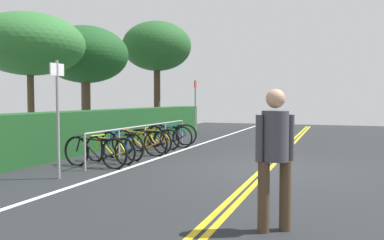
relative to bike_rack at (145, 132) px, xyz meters
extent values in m
cube|color=#232628|center=(-1.30, -3.72, -0.65)|extent=(33.67, 13.99, 0.05)
cube|color=gold|center=(-1.30, -3.80, -0.62)|extent=(30.30, 0.10, 0.00)
cube|color=gold|center=(-1.30, -3.64, -0.62)|extent=(30.30, 0.10, 0.00)
cube|color=white|center=(-1.30, -0.72, -0.62)|extent=(30.30, 0.12, 0.00)
cylinder|color=#9EA0A5|center=(-2.94, 0.00, -0.22)|extent=(0.05, 0.05, 0.82)
cylinder|color=#9EA0A5|center=(-1.47, 0.00, -0.22)|extent=(0.05, 0.05, 0.82)
cylinder|color=#9EA0A5|center=(0.00, 0.00, -0.22)|extent=(0.05, 0.05, 0.82)
cylinder|color=#9EA0A5|center=(1.47, 0.00, -0.22)|extent=(0.05, 0.05, 0.82)
cylinder|color=#9EA0A5|center=(2.94, 0.00, -0.22)|extent=(0.05, 0.05, 0.82)
cylinder|color=#9EA0A5|center=(0.00, 0.00, 0.19)|extent=(5.88, 0.04, 0.04)
torus|color=black|center=(-2.40, 0.61, -0.28)|extent=(0.12, 0.74, 0.73)
torus|color=black|center=(-2.50, -0.47, -0.28)|extent=(0.12, 0.74, 0.73)
cylinder|color=black|center=(-2.44, 0.20, -0.20)|extent=(0.09, 0.62, 0.50)
cylinder|color=black|center=(-2.45, 0.13, 0.02)|extent=(0.10, 0.74, 0.07)
cylinder|color=black|center=(-2.47, -0.17, -0.22)|extent=(0.05, 0.18, 0.45)
cylinder|color=black|center=(-2.48, -0.29, -0.36)|extent=(0.07, 0.39, 0.19)
cylinder|color=black|center=(-2.49, -0.36, -0.14)|extent=(0.06, 0.27, 0.31)
cylinder|color=black|center=(-2.41, 0.55, -0.12)|extent=(0.05, 0.15, 0.33)
cube|color=black|center=(-2.48, -0.24, 0.03)|extent=(0.10, 0.21, 0.05)
cylinder|color=black|center=(-2.41, 0.50, 0.09)|extent=(0.46, 0.07, 0.03)
torus|color=black|center=(-1.66, 0.59, -0.31)|extent=(0.21, 0.68, 0.68)
torus|color=black|center=(-1.89, -0.41, -0.31)|extent=(0.21, 0.68, 0.68)
cylinder|color=yellow|center=(-1.75, 0.21, -0.23)|extent=(0.17, 0.58, 0.47)
cylinder|color=yellow|center=(-1.76, 0.15, -0.03)|extent=(0.19, 0.69, 0.07)
cylinder|color=yellow|center=(-1.82, -0.13, -0.25)|extent=(0.07, 0.17, 0.42)
cylinder|color=yellow|center=(-1.85, -0.24, -0.38)|extent=(0.12, 0.37, 0.17)
cylinder|color=yellow|center=(-1.86, -0.30, -0.18)|extent=(0.09, 0.25, 0.29)
cylinder|color=yellow|center=(-1.67, 0.54, -0.16)|extent=(0.07, 0.14, 0.31)
cube|color=black|center=(-1.84, -0.19, -0.01)|extent=(0.12, 0.21, 0.05)
cylinder|color=yellow|center=(-1.68, 0.49, 0.04)|extent=(0.45, 0.13, 0.03)
torus|color=black|center=(-0.94, 0.61, -0.28)|extent=(0.30, 0.71, 0.74)
torus|color=black|center=(-1.27, -0.32, -0.28)|extent=(0.30, 0.71, 0.74)
cylinder|color=#1947B7|center=(-1.06, 0.26, -0.20)|extent=(0.22, 0.55, 0.50)
cylinder|color=#1947B7|center=(-1.08, 0.20, 0.02)|extent=(0.26, 0.65, 0.07)
cylinder|color=#1947B7|center=(-1.17, -0.05, -0.21)|extent=(0.09, 0.17, 0.45)
cylinder|color=#1947B7|center=(-1.21, -0.16, -0.36)|extent=(0.15, 0.35, 0.19)
cylinder|color=#1947B7|center=(-1.23, -0.22, -0.14)|extent=(0.12, 0.24, 0.31)
cylinder|color=#1947B7|center=(-0.95, 0.57, -0.12)|extent=(0.08, 0.14, 0.33)
cube|color=black|center=(-1.19, -0.11, 0.04)|extent=(0.14, 0.22, 0.05)
cylinder|color=#1947B7|center=(-0.97, 0.52, 0.09)|extent=(0.44, 0.18, 0.03)
torus|color=black|center=(-0.33, 0.54, -0.28)|extent=(0.06, 0.74, 0.74)
torus|color=black|center=(-0.32, -0.49, -0.28)|extent=(0.06, 0.74, 0.74)
cylinder|color=orange|center=(-0.33, 0.16, -0.19)|extent=(0.04, 0.59, 0.51)
cylinder|color=orange|center=(-0.33, 0.09, 0.03)|extent=(0.04, 0.70, 0.07)
cylinder|color=orange|center=(-0.32, -0.20, -0.21)|extent=(0.04, 0.17, 0.46)
cylinder|color=orange|center=(-0.32, -0.31, -0.36)|extent=(0.04, 0.38, 0.19)
cylinder|color=orange|center=(-0.32, -0.38, -0.13)|extent=(0.04, 0.26, 0.31)
cylinder|color=orange|center=(-0.33, 0.49, -0.12)|extent=(0.04, 0.14, 0.34)
cube|color=black|center=(-0.32, -0.26, 0.04)|extent=(0.08, 0.20, 0.05)
cylinder|color=orange|center=(-0.33, 0.44, 0.10)|extent=(0.46, 0.03, 0.03)
torus|color=black|center=(0.49, 0.50, -0.30)|extent=(0.22, 0.69, 0.70)
torus|color=black|center=(0.26, -0.43, -0.30)|extent=(0.22, 0.69, 0.70)
cylinder|color=black|center=(0.40, 0.15, -0.22)|extent=(0.17, 0.55, 0.48)
cylinder|color=black|center=(0.39, 0.09, -0.01)|extent=(0.19, 0.65, 0.07)
cylinder|color=black|center=(0.32, -0.17, -0.24)|extent=(0.07, 0.16, 0.43)
cylinder|color=black|center=(0.30, -0.27, -0.37)|extent=(0.12, 0.35, 0.18)
cylinder|color=black|center=(0.28, -0.33, -0.16)|extent=(0.09, 0.24, 0.30)
cylinder|color=black|center=(0.48, 0.45, -0.15)|extent=(0.07, 0.14, 0.32)
cube|color=black|center=(0.31, -0.23, 0.00)|extent=(0.13, 0.21, 0.05)
cylinder|color=black|center=(0.46, 0.41, 0.06)|extent=(0.45, 0.14, 0.03)
torus|color=black|center=(1.04, 0.63, -0.31)|extent=(0.06, 0.68, 0.68)
torus|color=black|center=(1.06, -0.33, -0.31)|extent=(0.06, 0.68, 0.68)
cylinder|color=orange|center=(1.05, 0.27, -0.23)|extent=(0.04, 0.55, 0.46)
cylinder|color=orange|center=(1.05, 0.21, -0.03)|extent=(0.04, 0.65, 0.07)
cylinder|color=orange|center=(1.05, -0.05, -0.25)|extent=(0.04, 0.16, 0.42)
cylinder|color=orange|center=(1.05, -0.16, -0.38)|extent=(0.04, 0.35, 0.17)
cylinder|color=orange|center=(1.05, -0.22, -0.18)|extent=(0.04, 0.24, 0.29)
cylinder|color=orange|center=(1.04, 0.58, -0.16)|extent=(0.04, 0.13, 0.31)
cube|color=black|center=(1.05, -0.12, -0.02)|extent=(0.08, 0.20, 0.05)
cylinder|color=orange|center=(1.05, 0.53, 0.04)|extent=(0.46, 0.03, 0.03)
torus|color=black|center=(1.80, 0.56, -0.29)|extent=(0.10, 0.73, 0.73)
torus|color=black|center=(1.73, -0.49, -0.29)|extent=(0.10, 0.73, 0.73)
cylinder|color=black|center=(1.77, 0.17, -0.20)|extent=(0.07, 0.60, 0.50)
cylinder|color=black|center=(1.77, 0.10, 0.02)|extent=(0.08, 0.72, 0.07)
cylinder|color=black|center=(1.75, -0.19, -0.22)|extent=(0.05, 0.17, 0.45)
cylinder|color=black|center=(1.74, -0.31, -0.36)|extent=(0.06, 0.38, 0.19)
cylinder|color=black|center=(1.74, -0.37, -0.14)|extent=(0.05, 0.26, 0.31)
cylinder|color=black|center=(1.79, 0.51, -0.12)|extent=(0.04, 0.14, 0.33)
cube|color=black|center=(1.74, -0.26, 0.03)|extent=(0.09, 0.20, 0.05)
cylinder|color=black|center=(1.79, 0.45, 0.09)|extent=(0.46, 0.06, 0.03)
torus|color=black|center=(2.23, 0.58, -0.28)|extent=(0.29, 0.73, 0.75)
torus|color=black|center=(2.53, -0.32, -0.28)|extent=(0.29, 0.73, 0.75)
cylinder|color=#1947B7|center=(2.34, 0.25, -0.19)|extent=(0.21, 0.53, 0.51)
cylinder|color=#1947B7|center=(2.36, 0.19, 0.03)|extent=(0.24, 0.63, 0.07)
cylinder|color=#1947B7|center=(2.45, -0.06, -0.21)|extent=(0.08, 0.16, 0.46)
cylinder|color=#1947B7|center=(2.48, -0.16, -0.36)|extent=(0.14, 0.34, 0.19)
cylinder|color=#1947B7|center=(2.50, -0.22, -0.13)|extent=(0.11, 0.24, 0.32)
cylinder|color=#1947B7|center=(2.25, 0.54, -0.11)|extent=(0.07, 0.13, 0.34)
cube|color=black|center=(2.46, -0.12, 0.05)|extent=(0.14, 0.22, 0.05)
cylinder|color=#1947B7|center=(2.26, 0.49, 0.10)|extent=(0.45, 0.17, 0.03)
cylinder|color=#4C3826|center=(-5.65, -4.40, -0.20)|extent=(0.14, 0.14, 0.84)
cylinder|color=#4C3826|center=(-5.49, -4.63, -0.20)|extent=(0.14, 0.14, 0.84)
cylinder|color=#3F3F47|center=(-5.57, -4.52, 0.52)|extent=(0.32, 0.32, 0.60)
sphere|color=tan|center=(-5.57, -4.52, 0.96)|extent=(0.23, 0.23, 0.23)
cylinder|color=#3F3F47|center=(-5.68, -4.35, 0.49)|extent=(0.09, 0.09, 0.55)
cylinder|color=#3F3F47|center=(-5.45, -4.68, 0.49)|extent=(0.09, 0.09, 0.55)
cylinder|color=gray|center=(-3.85, -0.02, 0.55)|extent=(0.06, 0.06, 2.34)
cube|color=white|center=(-3.85, -0.02, 1.54)|extent=(0.36, 0.06, 0.24)
cylinder|color=gray|center=(3.79, -0.22, 0.54)|extent=(0.06, 0.06, 2.32)
cube|color=red|center=(3.79, -0.22, 1.52)|extent=(0.36, 0.08, 0.24)
cube|color=#1C4C21|center=(1.50, 2.02, -0.01)|extent=(14.88, 1.00, 1.23)
cylinder|color=brown|center=(-0.21, 3.92, 0.59)|extent=(0.21, 0.21, 2.44)
ellipsoid|color=#2D6B30|center=(-0.21, 3.92, 2.69)|extent=(3.43, 3.43, 1.96)
cylinder|color=brown|center=(3.05, 4.14, 0.55)|extent=(0.35, 0.35, 2.34)
ellipsoid|color=#1C4C21|center=(3.05, 4.14, 2.72)|extent=(3.38, 3.38, 2.24)
cylinder|color=#473323|center=(7.12, 2.92, 0.91)|extent=(0.31, 0.31, 3.07)
ellipsoid|color=#235626|center=(7.12, 2.92, 3.51)|extent=(3.30, 3.30, 2.36)
camera|label=1|loc=(-10.28, -5.18, 0.95)|focal=37.01mm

